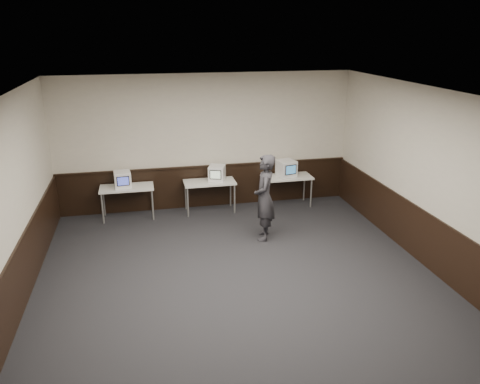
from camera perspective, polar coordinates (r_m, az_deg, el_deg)
The scene contains 17 objects.
floor at distance 8.07m, azimuth 0.30°, elevation -11.62°, with size 8.00×8.00×0.00m, color black.
ceiling at distance 6.98m, azimuth 0.34°, elevation 11.51°, with size 8.00×8.00×0.00m, color white.
back_wall at distance 11.15m, azimuth -4.15°, elevation 6.08°, with size 7.00×7.00×0.00m, color beige.
front_wall at distance 4.04m, azimuth 13.48°, elevation -20.47°, with size 7.00×7.00×0.00m, color beige.
left_wall at distance 7.49m, azimuth -26.86°, elevation -2.76°, with size 8.00×8.00×0.00m, color beige.
right_wall at distance 8.78m, azimuth 23.23°, elevation 0.84°, with size 8.00×8.00×0.00m, color beige.
wainscot_back at distance 11.44m, azimuth -4.00°, elevation 0.69°, with size 6.98×0.04×1.00m, color black.
wainscot_left at distance 7.93m, azimuth -25.51°, elevation -10.14°, with size 0.04×7.98×1.00m, color black.
wainscot_right at distance 9.15m, azimuth 22.22°, elevation -5.71°, with size 0.04×7.98×1.00m, color black.
wainscot_rail at distance 11.26m, azimuth -4.05°, elevation 3.17°, with size 6.98×0.06×0.04m, color black.
desk_left at distance 10.93m, azimuth -13.63°, elevation 0.26°, with size 1.20×0.60×0.75m.
desk_center at distance 11.02m, azimuth -3.73°, elevation 0.95°, with size 1.20×0.60×0.75m.
desk_right at distance 11.44m, azimuth 5.72°, elevation 1.58°, with size 1.20×0.60×0.75m.
emac_left at distance 10.85m, azimuth -14.13°, elevation 1.50°, with size 0.40×0.42×0.36m.
emac_center at distance 11.00m, azimuth -2.84°, elevation 2.31°, with size 0.47×0.48×0.36m.
emac_right at distance 11.36m, azimuth 5.68°, elevation 2.89°, with size 0.48×0.49×0.40m.
person at distance 9.51m, azimuth 3.01°, elevation -0.69°, with size 0.65×0.43×1.79m, color #29282E.
Camera 1 is at (-1.50, -6.75, 4.16)m, focal length 35.00 mm.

